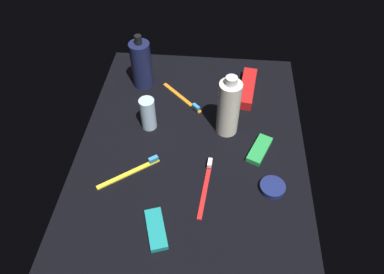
{
  "coord_description": "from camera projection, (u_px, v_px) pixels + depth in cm",
  "views": [
    {
      "loc": [
        64.58,
        5.76,
        76.45
      ],
      "look_at": [
        0.0,
        0.0,
        3.0
      ],
      "focal_mm": 32.67,
      "sensor_mm": 36.0,
      "label": 1
    }
  ],
  "objects": [
    {
      "name": "lotion_bottle",
      "position": [
        141.0,
        64.0,
        1.12
      ],
      "size": [
        6.52,
        6.52,
        18.56
      ],
      "color": "#191E44",
      "rests_on": "ground_plane"
    },
    {
      "name": "toothbrush_red",
      "position": [
        206.0,
        184.0,
        0.9
      ],
      "size": [
        18.03,
        2.98,
        2.1
      ],
      "color": "red",
      "rests_on": "ground_plane"
    },
    {
      "name": "ground_plane",
      "position": [
        192.0,
        145.0,
        1.01
      ],
      "size": [
        84.0,
        64.0,
        1.2
      ],
      "primitive_type": "cube",
      "color": "black"
    },
    {
      "name": "toothbrush_orange",
      "position": [
        184.0,
        99.0,
        1.12
      ],
      "size": [
        13.38,
        13.77,
        2.1
      ],
      "color": "orange",
      "rests_on": "ground_plane"
    },
    {
      "name": "snack_bar_green",
      "position": [
        260.0,
        149.0,
        0.98
      ],
      "size": [
        11.13,
        7.85,
        1.5
      ],
      "primitive_type": "cube",
      "rotation": [
        0.0,
        0.0,
        -0.41
      ],
      "color": "green",
      "rests_on": "ground_plane"
    },
    {
      "name": "toothbrush_yellow",
      "position": [
        132.0,
        171.0,
        0.93
      ],
      "size": [
        11.63,
        15.21,
        2.1
      ],
      "color": "yellow",
      "rests_on": "ground_plane"
    },
    {
      "name": "cream_tin_left",
      "position": [
        272.0,
        187.0,
        0.9
      ],
      "size": [
        6.57,
        6.57,
        1.56
      ],
      "primitive_type": "cylinder",
      "color": "navy",
      "rests_on": "ground_plane"
    },
    {
      "name": "deodorant_stick",
      "position": [
        148.0,
        114.0,
        1.01
      ],
      "size": [
        4.45,
        4.45,
        10.31
      ],
      "primitive_type": "cylinder",
      "color": "silver",
      "rests_on": "ground_plane"
    },
    {
      "name": "snack_bar_teal",
      "position": [
        156.0,
        229.0,
        0.82
      ],
      "size": [
        11.13,
        7.06,
        1.5
      ],
      "primitive_type": "cube",
      "rotation": [
        0.0,
        0.0,
        0.32
      ],
      "color": "teal",
      "rests_on": "ground_plane"
    },
    {
      "name": "toothpaste_box_red",
      "position": [
        247.0,
        88.0,
        1.14
      ],
      "size": [
        18.02,
        6.67,
        3.2
      ],
      "primitive_type": "cube",
      "rotation": [
        0.0,
        0.0,
        -0.13
      ],
      "color": "red",
      "rests_on": "ground_plane"
    },
    {
      "name": "bodywash_bottle",
      "position": [
        229.0,
        108.0,
        0.97
      ],
      "size": [
        6.3,
        6.3,
        19.66
      ],
      "color": "silver",
      "rests_on": "ground_plane"
    }
  ]
}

